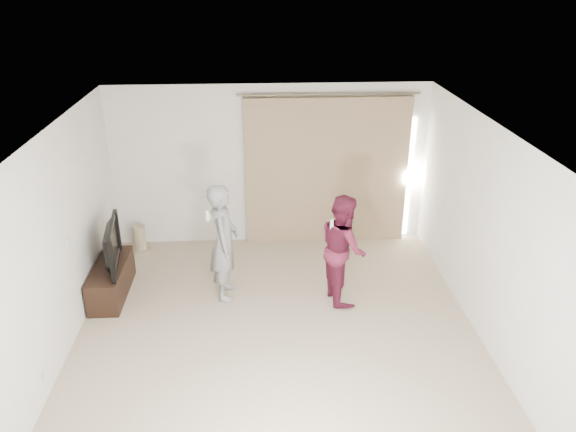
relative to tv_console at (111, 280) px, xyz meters
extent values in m
plane|color=tan|center=(2.27, -1.14, -0.23)|extent=(5.50, 5.50, 0.00)
cube|color=silver|center=(2.27, 1.61, 1.07)|extent=(5.00, 0.04, 2.60)
cube|color=silver|center=(-0.23, -1.14, 1.07)|extent=(0.04, 5.50, 2.60)
cube|color=silver|center=(-0.22, -0.74, 0.97)|extent=(0.02, 0.08, 0.12)
cube|color=silver|center=(-0.22, -2.04, 0.07)|extent=(0.02, 0.08, 0.12)
cube|color=white|center=(2.27, -1.14, 2.37)|extent=(5.00, 5.50, 0.01)
cube|color=#98795D|center=(3.17, 1.54, 0.97)|extent=(2.60, 0.10, 2.40)
cylinder|color=#68604B|center=(3.17, 1.54, 2.21)|extent=(2.80, 0.03, 0.03)
cube|color=white|center=(4.53, 1.58, 0.82)|extent=(0.08, 0.04, 2.00)
cube|color=black|center=(0.00, 0.00, 0.00)|extent=(0.41, 1.19, 0.46)
imported|color=black|center=(0.00, 0.00, 0.53)|extent=(0.29, 1.07, 0.61)
cylinder|color=tan|center=(0.17, 1.26, -0.20)|extent=(0.34, 0.34, 0.06)
cylinder|color=tan|center=(0.17, 1.26, 0.03)|extent=(0.19, 0.19, 0.40)
imported|color=slate|center=(1.59, -0.10, 0.59)|extent=(0.40, 0.61, 1.64)
cube|color=silver|center=(1.41, -0.20, 1.03)|extent=(0.04, 0.04, 0.14)
cube|color=silver|center=(1.41, 0.02, 0.92)|extent=(0.05, 0.05, 0.09)
imported|color=#59172C|center=(3.18, -0.26, 0.53)|extent=(0.69, 0.82, 1.52)
cube|color=silver|center=(3.00, -0.36, 0.93)|extent=(0.04, 0.04, 0.14)
cube|color=silver|center=(3.00, -0.14, 0.83)|extent=(0.05, 0.05, 0.09)
camera|label=1|loc=(2.06, -6.87, 4.00)|focal=35.00mm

